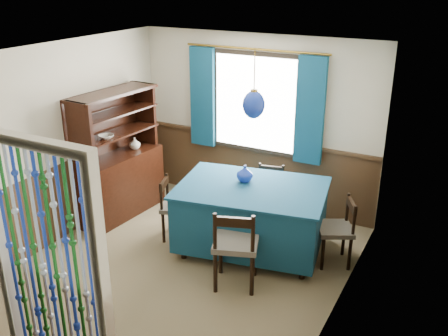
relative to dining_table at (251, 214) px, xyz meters
The scene contains 22 objects.
floor 1.03m from the dining_table, 126.00° to the right, with size 4.00×4.00×0.00m, color brown.
ceiling 2.21m from the dining_table, 126.00° to the right, with size 4.00×4.00×0.00m, color silver.
wall_back 1.57m from the dining_table, 112.72° to the left, with size 3.60×3.60×0.00m, color beige.
wall_front 2.88m from the dining_table, 101.01° to the right, with size 3.60×3.60×0.00m, color beige.
wall_left 2.56m from the dining_table, 162.59° to the right, with size 4.00×4.00×0.00m, color beige.
wall_right 1.65m from the dining_table, 29.96° to the right, with size 4.00×4.00×0.00m, color beige.
wainscot_back 1.36m from the dining_table, 112.96° to the left, with size 3.60×3.60×0.00m, color #432C19.
wainscot_front 2.77m from the dining_table, 101.07° to the right, with size 3.60×3.60×0.00m, color #432C19.
wainscot_left 2.43m from the dining_table, 162.48° to the right, with size 4.00×4.00×0.00m, color #432C19.
wainscot_right 1.45m from the dining_table, 30.25° to the right, with size 4.00×4.00×0.00m, color #432C19.
window 1.70m from the dining_table, 113.55° to the left, with size 1.32×0.12×1.42m, color black.
doorway 2.78m from the dining_table, 101.25° to the right, with size 1.16×0.12×2.18m, color silver, non-canonical shape.
dining_table is the anchor object (origin of this frame).
chair_near 0.81m from the dining_table, 77.25° to the right, with size 0.60×0.59×0.96m.
chair_far 0.80m from the dining_table, 97.28° to the left, with size 0.47×0.46×0.81m.
chair_left 1.02m from the dining_table, behind, with size 0.51×0.52×0.83m.
chair_right 1.05m from the dining_table, 11.03° to the left, with size 0.54×0.55×0.83m.
sideboard 2.08m from the dining_table, behind, with size 0.59×1.40×1.79m.
pendant_lamp 1.38m from the dining_table, ahead, with size 0.26×0.26×0.79m.
vase_table 0.50m from the dining_table, 142.53° to the left, with size 0.18×0.18×0.19m, color navy.
bowl_shelf 2.17m from the dining_table, behind, with size 0.21×0.21×0.05m, color beige.
vase_sideboard 2.11m from the dining_table, 169.98° to the left, with size 0.18×0.18×0.19m, color beige.
Camera 1 is at (2.80, -4.27, 3.29)m, focal length 40.00 mm.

